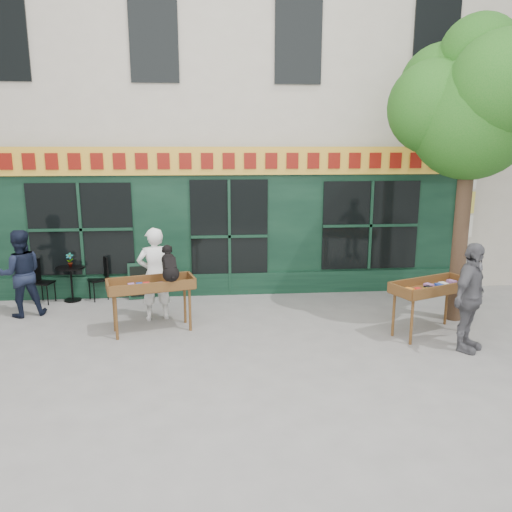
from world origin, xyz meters
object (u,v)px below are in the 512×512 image
(dog, at_px, (170,263))
(bistro_table, at_px, (71,277))
(man_right, at_px, (470,298))
(woman, at_px, (155,274))
(man_left, at_px, (21,273))
(book_cart_center, at_px, (151,288))
(book_cart_right, at_px, (432,290))

(dog, distance_m, bistro_table, 3.16)
(dog, height_order, man_right, man_right)
(woman, bearing_deg, dog, 101.63)
(bistro_table, distance_m, man_left, 1.18)
(book_cart_center, relative_size, man_left, 0.93)
(man_right, distance_m, man_left, 8.29)
(man_right, bearing_deg, book_cart_center, 123.53)
(bistro_table, bearing_deg, man_left, -127.87)
(bistro_table, height_order, man_left, man_left)
(book_cart_right, xyz_separation_m, man_left, (-7.63, 1.67, 0.04))
(dog, relative_size, woman, 0.33)
(book_cart_right, bearing_deg, bistro_table, 137.36)
(man_right, height_order, man_left, man_right)
(dog, xyz_separation_m, man_left, (-3.00, 1.14, -0.42))
(dog, bearing_deg, book_cart_center, 156.94)
(dog, height_order, woman, woman)
(woman, xyz_separation_m, book_cart_right, (4.97, -1.23, -0.08))
(woman, height_order, man_left, woman)
(book_cart_center, xyz_separation_m, book_cart_right, (4.97, -0.58, 0.00))
(bistro_table, relative_size, man_left, 0.44)
(man_right, xyz_separation_m, bistro_table, (-7.23, 3.32, -0.36))
(dog, relative_size, man_left, 0.35)
(book_cart_right, height_order, man_left, man_left)
(book_cart_center, height_order, book_cart_right, same)
(dog, bearing_deg, man_left, 144.35)
(dog, height_order, bistro_table, dog)
(woman, height_order, bistro_table, woman)
(book_cart_center, height_order, man_left, man_left)
(dog, distance_m, man_right, 5.10)
(woman, relative_size, book_cart_right, 1.12)
(woman, bearing_deg, man_right, 144.45)
(man_right, bearing_deg, dog, 123.11)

